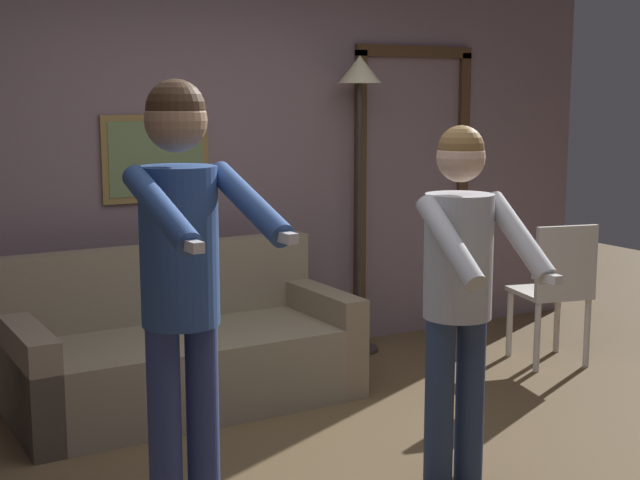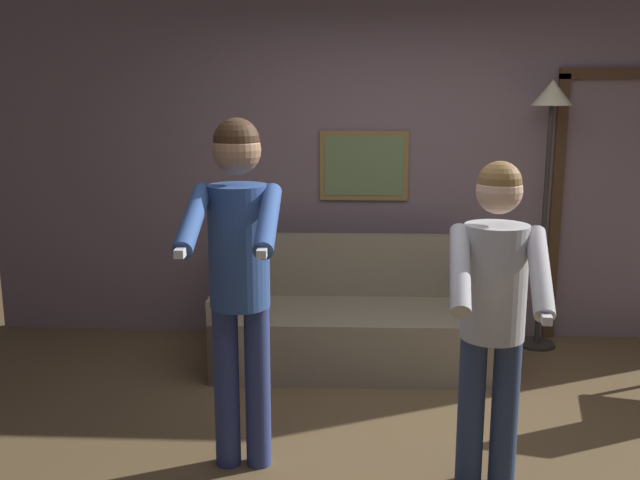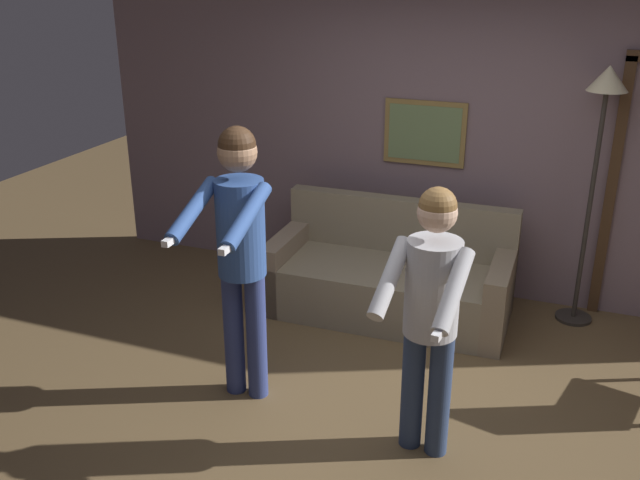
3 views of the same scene
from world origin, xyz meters
name	(u,v)px [view 2 (image 2 of 3)]	position (x,y,z in m)	size (l,w,h in m)	color
ground_plane	(414,467)	(0.00, 0.00, 0.00)	(12.00, 12.00, 0.00)	brown
back_wall_assembly	(399,172)	(0.02, 2.11, 1.30)	(6.40, 0.10, 2.60)	slate
couch	(351,325)	(-0.34, 1.46, 0.28)	(1.91, 0.88, 0.87)	gray
torchiere_lamp	(550,136)	(1.08, 1.86, 1.60)	(0.29, 0.29, 1.99)	#332D28
person_standing_left	(239,260)	(-0.89, -0.02, 1.10)	(0.44, 0.74, 1.79)	navy
person_standing_right	(494,300)	(0.33, -0.16, 0.96)	(0.47, 0.64, 1.61)	navy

